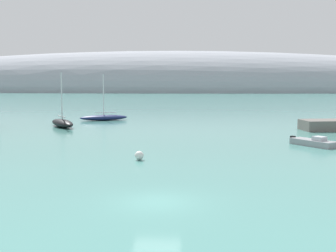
# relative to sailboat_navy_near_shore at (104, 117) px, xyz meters

# --- Properties ---
(water) EXTENTS (600.00, 600.00, 0.00)m
(water) POSITION_rel_sailboat_navy_near_shore_xyz_m (11.64, -44.97, -0.47)
(water) COLOR teal
(water) RESTS_ON ground
(distant_ridge) EXTENTS (362.08, 59.26, 41.49)m
(distant_ridge) POSITION_rel_sailboat_navy_near_shore_xyz_m (0.78, 159.01, -0.47)
(distant_ridge) COLOR #999EA8
(distant_ridge) RESTS_ON ground
(sailboat_navy_near_shore) EXTENTS (7.59, 4.41, 7.13)m
(sailboat_navy_near_shore) POSITION_rel_sailboat_navy_near_shore_xyz_m (0.00, 0.00, 0.00)
(sailboat_navy_near_shore) COLOR navy
(sailboat_navy_near_shore) RESTS_ON water
(sailboat_black_mid_mooring) EXTENTS (5.51, 7.09, 7.29)m
(sailboat_black_mid_mooring) POSITION_rel_sailboat_navy_near_shore_xyz_m (-3.73, -9.65, 0.09)
(sailboat_black_mid_mooring) COLOR black
(sailboat_black_mid_mooring) RESTS_ON water
(motorboat_grey_alongside_breakwater) EXTENTS (3.96, 4.59, 0.98)m
(motorboat_grey_alongside_breakwater) POSITION_rel_sailboat_navy_near_shore_xyz_m (25.35, -24.91, -0.14)
(motorboat_grey_alongside_breakwater) COLOR gray
(motorboat_grey_alongside_breakwater) RESTS_ON water
(mooring_buoy_white) EXTENTS (0.73, 0.73, 0.73)m
(mooring_buoy_white) POSITION_rel_sailboat_navy_near_shore_xyz_m (9.36, -33.14, -0.11)
(mooring_buoy_white) COLOR silver
(mooring_buoy_white) RESTS_ON water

